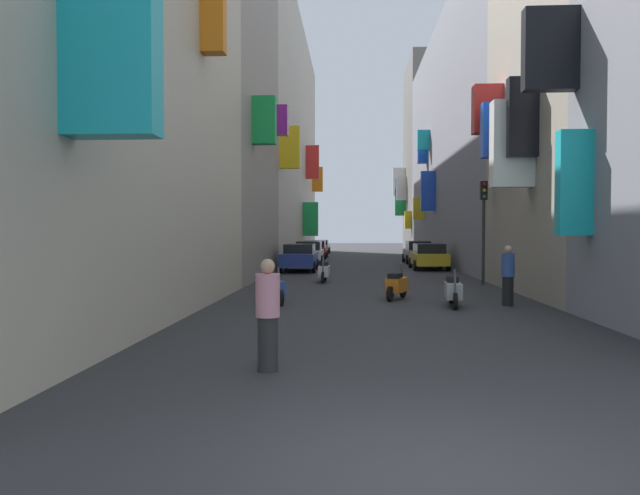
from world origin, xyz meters
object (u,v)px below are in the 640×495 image
parked_car_silver (320,246)px  pedestrian_crossing (508,276)px  scooter_orange (397,285)px  scooter_white (324,271)px  pedestrian_near_left (268,315)px  parked_car_white (309,252)px  parked_car_grey (418,252)px  parked_car_red (315,249)px  parked_car_blue (300,257)px  traffic_light_near_corner (484,214)px  parked_car_yellow (429,256)px  scooter_silver (453,291)px  scooter_blue (274,288)px

parked_car_silver → pedestrian_crossing: size_ratio=2.46×
scooter_orange → scooter_white: bearing=113.1°
pedestrian_near_left → parked_car_white: bearing=93.1°
parked_car_grey → scooter_white: bearing=-111.2°
parked_car_red → scooter_white: parked_car_red is taller
parked_car_blue → parked_car_grey: 10.93m
traffic_light_near_corner → pedestrian_near_left: bearing=-114.4°
parked_car_grey → parked_car_white: 7.43m
parked_car_silver → parked_car_yellow: 24.32m
parked_car_yellow → traffic_light_near_corner: traffic_light_near_corner is taller
parked_car_grey → scooter_silver: (-1.56, -22.50, -0.33)m
parked_car_blue → pedestrian_near_left: 22.36m
parked_car_blue → parked_car_yellow: (7.27, 1.79, -0.01)m
pedestrian_near_left → parked_car_blue: bearing=94.0°
parked_car_red → parked_car_white: size_ratio=0.99×
parked_car_grey → parked_car_yellow: size_ratio=0.99×
scooter_silver → scooter_orange: (-1.50, 1.62, -0.00)m
pedestrian_near_left → parked_car_red: bearing=92.6°
parked_car_silver → pedestrian_crossing: 39.82m
pedestrian_crossing → pedestrian_near_left: (-5.89, -8.16, -0.01)m
scooter_orange → parked_car_silver: bearing=96.9°
parked_car_grey → pedestrian_crossing: pedestrian_crossing is taller
parked_car_red → traffic_light_near_corner: traffic_light_near_corner is taller
parked_car_silver → pedestrian_crossing: pedestrian_crossing is taller
scooter_blue → scooter_silver: same height
parked_car_blue → traffic_light_near_corner: (8.21, -7.63, 2.09)m
scooter_silver → parked_car_red: bearing=101.4°
parked_car_white → scooter_orange: size_ratio=2.52×
scooter_blue → scooter_white: bearing=80.9°
parked_car_red → traffic_light_near_corner: (8.34, -22.73, 2.12)m
parked_car_grey → scooter_blue: 23.07m
parked_car_yellow → traffic_light_near_corner: (0.94, -9.42, 2.10)m
scooter_silver → pedestrian_crossing: size_ratio=1.10×
parked_car_white → scooter_silver: (5.86, -22.02, -0.32)m
parked_car_silver → pedestrian_near_left: size_ratio=2.48×
parked_car_blue → parked_car_grey: size_ratio=1.02×
scooter_white → pedestrian_crossing: pedestrian_crossing is taller
parked_car_white → scooter_blue: size_ratio=2.37×
parked_car_silver → pedestrian_near_left: pedestrian_near_left is taller
parked_car_blue → scooter_white: (1.67, -6.62, -0.32)m
parked_car_yellow → pedestrian_crossing: pedestrian_crossing is taller
parked_car_red → scooter_silver: size_ratio=2.18×
parked_car_red → parked_car_silver: parked_car_red is taller
parked_car_silver → scooter_silver: bearing=-81.3°
parked_car_yellow → scooter_blue: size_ratio=2.36×
parked_car_silver → traffic_light_near_corner: (8.44, -32.56, 2.16)m
parked_car_blue → pedestrian_crossing: (7.44, -14.14, 0.10)m
parked_car_yellow → scooter_white: 10.11m
scooter_blue → parked_car_silver: bearing=91.1°
parked_car_silver → scooter_orange: parked_car_silver is taller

